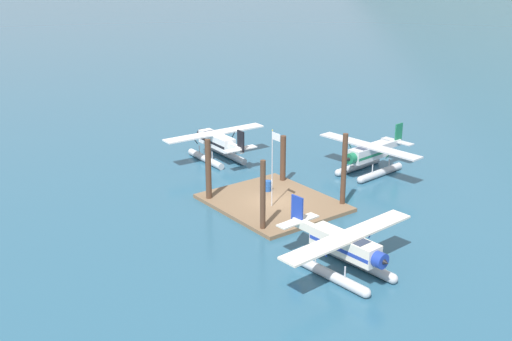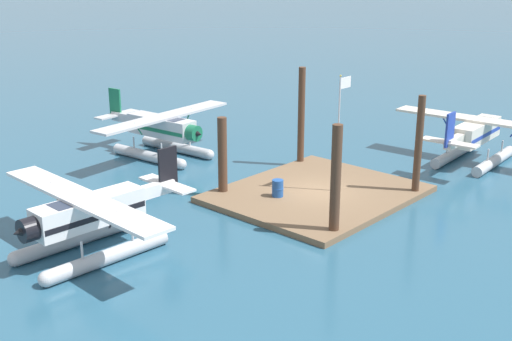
{
  "view_description": "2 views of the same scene",
  "coord_description": "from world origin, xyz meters",
  "px_view_note": "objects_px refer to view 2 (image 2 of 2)",
  "views": [
    {
      "loc": [
        35.04,
        -28.06,
        18.53
      ],
      "look_at": [
        -2.39,
        0.14,
        2.14
      ],
      "focal_mm": 43.21,
      "sensor_mm": 36.0,
      "label": 1
    },
    {
      "loc": [
        -26.17,
        -19.46,
        11.93
      ],
      "look_at": [
        -2.34,
        2.18,
        1.52
      ],
      "focal_mm": 46.32,
      "sensor_mm": 36.0,
      "label": 2
    }
  ],
  "objects_px": {
    "flagpole": "(340,120)",
    "seaplane_white_port_fwd": "(89,220)",
    "fuel_drum": "(278,188)",
    "seaplane_silver_bow_centre": "(162,132)",
    "seaplane_cream_stbd_aft": "(476,137)"
  },
  "relations": [
    {
      "from": "flagpole",
      "to": "seaplane_white_port_fwd",
      "type": "height_order",
      "value": "flagpole"
    },
    {
      "from": "fuel_drum",
      "to": "seaplane_silver_bow_centre",
      "type": "height_order",
      "value": "seaplane_silver_bow_centre"
    },
    {
      "from": "seaplane_white_port_fwd",
      "to": "seaplane_silver_bow_centre",
      "type": "distance_m",
      "value": 14.43
    },
    {
      "from": "flagpole",
      "to": "seaplane_silver_bow_centre",
      "type": "xyz_separation_m",
      "value": [
        -1.53,
        12.3,
        -2.51
      ]
    },
    {
      "from": "flagpole",
      "to": "seaplane_cream_stbd_aft",
      "type": "height_order",
      "value": "flagpole"
    },
    {
      "from": "seaplane_silver_bow_centre",
      "to": "seaplane_cream_stbd_aft",
      "type": "bearing_deg",
      "value": -51.4
    },
    {
      "from": "flagpole",
      "to": "seaplane_silver_bow_centre",
      "type": "relative_size",
      "value": 0.58
    },
    {
      "from": "flagpole",
      "to": "seaplane_cream_stbd_aft",
      "type": "xyz_separation_m",
      "value": [
        10.45,
        -2.71,
        -2.51
      ]
    },
    {
      "from": "flagpole",
      "to": "seaplane_cream_stbd_aft",
      "type": "bearing_deg",
      "value": -14.53
    },
    {
      "from": "flagpole",
      "to": "fuel_drum",
      "type": "xyz_separation_m",
      "value": [
        -2.84,
        1.71,
        -3.35
      ]
    },
    {
      "from": "fuel_drum",
      "to": "seaplane_cream_stbd_aft",
      "type": "relative_size",
      "value": 0.08
    },
    {
      "from": "seaplane_white_port_fwd",
      "to": "seaplane_cream_stbd_aft",
      "type": "bearing_deg",
      "value": -14.67
    },
    {
      "from": "fuel_drum",
      "to": "seaplane_white_port_fwd",
      "type": "height_order",
      "value": "seaplane_white_port_fwd"
    },
    {
      "from": "fuel_drum",
      "to": "seaplane_silver_bow_centre",
      "type": "distance_m",
      "value": 10.7
    },
    {
      "from": "flagpole",
      "to": "seaplane_cream_stbd_aft",
      "type": "distance_m",
      "value": 11.08
    }
  ]
}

